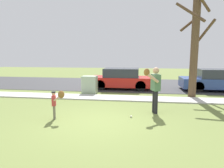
{
  "coord_description": "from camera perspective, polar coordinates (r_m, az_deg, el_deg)",
  "views": [
    {
      "loc": [
        1.42,
        -6.25,
        2.2
      ],
      "look_at": [
        0.21,
        1.85,
        1.0
      ],
      "focal_mm": 31.91,
      "sensor_mm": 36.0,
      "label": 1
    }
  ],
  "objects": [
    {
      "name": "ground_plane",
      "position": [
        10.1,
        0.17,
        -4.26
      ],
      "size": [
        48.0,
        48.0,
        0.0
      ],
      "primitive_type": "plane",
      "color": "olive"
    },
    {
      "name": "parked_hatchback_red",
      "position": [
        12.95,
        2.72,
        1.49
      ],
      "size": [
        4.0,
        1.75,
        1.33
      ],
      "color": "red",
      "rests_on": "road_surface"
    },
    {
      "name": "road_surface",
      "position": [
        15.08,
        2.96,
        -0.04
      ],
      "size": [
        36.0,
        6.8,
        0.02
      ],
      "primitive_type": "cube",
      "color": "#38383A",
      "rests_on": "ground"
    },
    {
      "name": "person_adult",
      "position": [
        7.61,
        12.13,
        -0.4
      ],
      "size": [
        0.66,
        0.8,
        1.74
      ],
      "rotation": [
        0.0,
        0.0,
        -2.79
      ],
      "color": "black",
      "rests_on": "ground"
    },
    {
      "name": "parked_wagon_blue",
      "position": [
        13.88,
        28.31,
        0.97
      ],
      "size": [
        4.5,
        1.8,
        1.33
      ],
      "color": "#2D478C",
      "rests_on": "road_surface"
    },
    {
      "name": "sidewalk_strip",
      "position": [
        10.19,
        0.25,
        -3.97
      ],
      "size": [
        36.0,
        1.2,
        0.06
      ],
      "primitive_type": "cube",
      "color": "beige",
      "rests_on": "ground"
    },
    {
      "name": "utility_cabinet",
      "position": [
        11.45,
        -6.44,
        -0.23
      ],
      "size": [
        0.83,
        0.61,
        1.01
      ],
      "primitive_type": "cube",
      "color": "#9EB293",
      "rests_on": "ground"
    },
    {
      "name": "street_tree_near",
      "position": [
        11.09,
        22.65,
        10.66
      ],
      "size": [
        1.85,
        1.88,
        5.21
      ],
      "color": "brown",
      "rests_on": "ground"
    },
    {
      "name": "baseball",
      "position": [
        7.17,
        5.48,
        -9.25
      ],
      "size": [
        0.07,
        0.07,
        0.07
      ],
      "primitive_type": "sphere",
      "color": "white",
      "rests_on": "ground"
    },
    {
      "name": "person_child",
      "position": [
        7.04,
        -15.74,
        -4.53
      ],
      "size": [
        0.52,
        0.33,
        1.01
      ],
      "rotation": [
        0.0,
        0.0,
        0.35
      ],
      "color": "#6B6656",
      "rests_on": "ground"
    }
  ]
}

